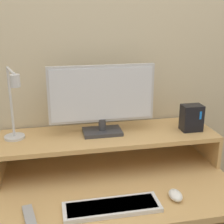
% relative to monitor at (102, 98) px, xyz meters
% --- Properties ---
extents(wall_back, '(6.00, 0.05, 2.50)m').
position_rel_monitor_xyz_m(wall_back, '(0.03, 0.18, 0.16)').
color(wall_back, beige).
rests_on(wall_back, ground_plane).
extents(desk, '(1.06, 0.66, 0.74)m').
position_rel_monitor_xyz_m(desk, '(0.03, -0.18, -0.58)').
color(desk, tan).
rests_on(desk, ground_plane).
extents(monitor_shelf, '(1.06, 0.32, 0.17)m').
position_rel_monitor_xyz_m(monitor_shelf, '(0.03, -0.01, -0.21)').
color(monitor_shelf, tan).
rests_on(monitor_shelf, desk).
extents(monitor, '(0.51, 0.12, 0.34)m').
position_rel_monitor_xyz_m(monitor, '(0.00, 0.00, 0.00)').
color(monitor, '#38383D').
rests_on(monitor, monitor_shelf).
extents(desk_lamp, '(0.11, 0.24, 0.34)m').
position_rel_monitor_xyz_m(desk_lamp, '(-0.40, -0.04, -0.02)').
color(desk_lamp, silver).
rests_on(desk_lamp, monitor_shelf).
extents(router_dock, '(0.10, 0.07, 0.13)m').
position_rel_monitor_xyz_m(router_dock, '(0.45, -0.05, -0.12)').
color(router_dock, black).
rests_on(router_dock, monitor_shelf).
extents(keyboard, '(0.39, 0.12, 0.02)m').
position_rel_monitor_xyz_m(keyboard, '(-0.03, -0.39, -0.34)').
color(keyboard, silver).
rests_on(keyboard, desk).
extents(mouse, '(0.05, 0.08, 0.04)m').
position_rel_monitor_xyz_m(mouse, '(0.24, -0.37, -0.33)').
color(mouse, white).
rests_on(mouse, desk).
extents(remote_control, '(0.07, 0.16, 0.02)m').
position_rel_monitor_xyz_m(remote_control, '(-0.34, -0.39, -0.34)').
color(remote_control, '#99999E').
rests_on(remote_control, desk).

